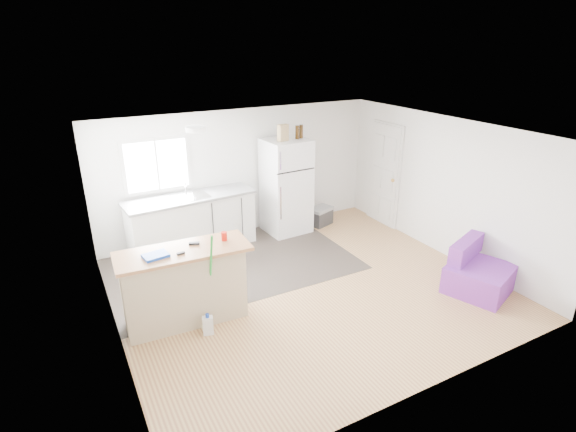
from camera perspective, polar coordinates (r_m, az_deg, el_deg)
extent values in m
cube|color=#98613F|center=(7.06, 2.29, -9.03)|extent=(5.50, 5.00, 0.01)
cube|color=white|center=(6.18, 2.62, 10.48)|extent=(5.50, 5.00, 0.01)
cube|color=white|center=(8.65, -6.04, 5.50)|extent=(5.50, 0.01, 2.40)
cube|color=white|center=(4.78, 18.10, -9.75)|extent=(5.50, 0.01, 2.40)
cube|color=white|center=(5.74, -21.99, -4.74)|extent=(0.01, 5.00, 2.40)
cube|color=white|center=(8.20, 19.26, 3.46)|extent=(0.01, 5.00, 2.40)
cube|color=#312925|center=(7.77, -7.08, -6.06)|extent=(4.05, 2.50, 0.00)
cube|color=white|center=(8.11, -16.32, 6.21)|extent=(1.18, 0.04, 0.98)
cube|color=white|center=(8.10, -16.29, 6.18)|extent=(1.05, 0.01, 0.85)
cube|color=white|center=(8.09, -16.28, 6.17)|extent=(0.03, 0.02, 0.85)
cube|color=white|center=(9.29, 12.09, 5.10)|extent=(0.05, 0.82, 2.03)
cube|color=white|center=(9.30, 12.14, 5.13)|extent=(0.03, 0.92, 2.10)
sphere|color=gold|center=(9.04, 13.16, 4.44)|extent=(0.07, 0.07, 0.07)
cylinder|color=white|center=(6.80, -11.64, 10.76)|extent=(0.30, 0.30, 0.07)
cube|color=white|center=(8.23, -12.06, -1.00)|extent=(2.26, 0.83, 0.97)
cube|color=slate|center=(8.05, -12.34, 2.34)|extent=(2.33, 0.88, 0.04)
cube|color=silver|center=(8.02, -12.28, 2.27)|extent=(0.64, 0.51, 0.07)
cube|color=tan|center=(6.21, -13.03, -8.83)|extent=(1.60, 0.64, 1.01)
cube|color=#BC7E50|center=(5.97, -13.17, -4.39)|extent=(1.75, 0.75, 0.05)
cube|color=white|center=(8.70, -0.23, 3.78)|extent=(0.85, 0.80, 1.84)
cube|color=black|center=(8.26, 1.02, 5.72)|extent=(0.81, 0.06, 0.02)
cube|color=silver|center=(8.04, -0.98, 7.04)|extent=(0.03, 0.02, 0.33)
cube|color=silver|center=(8.29, -0.95, 1.63)|extent=(0.03, 0.02, 0.64)
cube|color=#323234|center=(9.26, 4.15, -0.17)|extent=(0.54, 0.44, 0.31)
cube|color=gray|center=(9.19, 4.19, 0.90)|extent=(0.57, 0.47, 0.06)
cube|color=purple|center=(7.44, 23.10, -7.32)|extent=(1.13, 1.09, 0.42)
cube|color=purple|center=(7.45, 21.68, -3.89)|extent=(0.91, 0.51, 0.31)
cube|color=silver|center=(6.09, -10.12, -13.52)|extent=(0.16, 0.13, 0.25)
cylinder|color=#183AAA|center=(6.00, -10.22, -12.35)|extent=(0.06, 0.06, 0.05)
cylinder|color=green|center=(5.95, -9.83, -7.76)|extent=(0.04, 0.36, 1.33)
sphere|color=beige|center=(6.16, -10.21, -13.77)|extent=(0.15, 0.15, 0.15)
cylinder|color=red|center=(6.10, -8.12, -2.57)|extent=(0.09, 0.09, 0.12)
cube|color=blue|center=(5.85, -16.46, -4.85)|extent=(0.33, 0.26, 0.04)
cube|color=black|center=(6.07, -11.83, -3.43)|extent=(0.15, 0.10, 0.03)
cube|color=black|center=(5.84, -13.46, -4.63)|extent=(0.10, 0.05, 0.03)
cube|color=tan|center=(8.31, -0.64, 10.53)|extent=(0.22, 0.14, 0.30)
cylinder|color=#3B230A|center=(8.48, 1.18, 10.59)|extent=(0.08, 0.08, 0.25)
cylinder|color=#3B230A|center=(8.56, 1.68, 10.69)|extent=(0.07, 0.07, 0.25)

